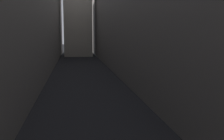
# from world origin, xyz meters

# --- Properties ---
(ground_plane) EXTENTS (264.00, 264.00, 0.00)m
(ground_plane) POSITION_xyz_m (0.00, 48.00, 0.00)
(ground_plane) COLOR black
(building_block_left) EXTENTS (10.45, 108.00, 20.77)m
(building_block_left) POSITION_xyz_m (-10.72, 50.00, 10.38)
(building_block_left) COLOR slate
(building_block_left) RESTS_ON ground
(building_block_right) EXTENTS (15.91, 108.00, 20.83)m
(building_block_right) POSITION_xyz_m (13.46, 50.00, 10.42)
(building_block_right) COLOR slate
(building_block_right) RESTS_ON ground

